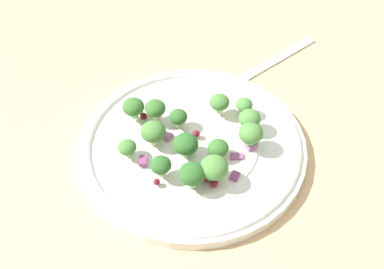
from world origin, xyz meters
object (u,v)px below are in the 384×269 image
Objects in this scene: broccoli_floret_1 at (214,168)px; fork at (258,69)px; broccoli_floret_0 at (244,105)px; broccoli_floret_2 at (218,148)px; plate at (192,146)px.

broccoli_floret_1 is 20.52cm from fork.
broccoli_floret_2 is at bearing -5.66° from broccoli_floret_0.
plate is at bearing -32.58° from broccoli_floret_0.
broccoli_floret_2 is at bearing -168.86° from broccoli_floret_1.
fork is (-16.09, 3.30, -0.61)cm from plate.
plate is 3.92cm from broccoli_floret_2.
broccoli_floret_1 is 0.17× the size of fork.
broccoli_floret_1 is at bearing 43.62° from plate.
plate is at bearing -11.59° from fork.
plate is 11.16× the size of broccoli_floret_2.
broccoli_floret_2 is 0.13× the size of fork.
plate reaches higher than fork.
broccoli_floret_0 reaches higher than fork.
broccoli_floret_1 is at bearing 1.90° from fork.
broccoli_floret_0 reaches higher than plate.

